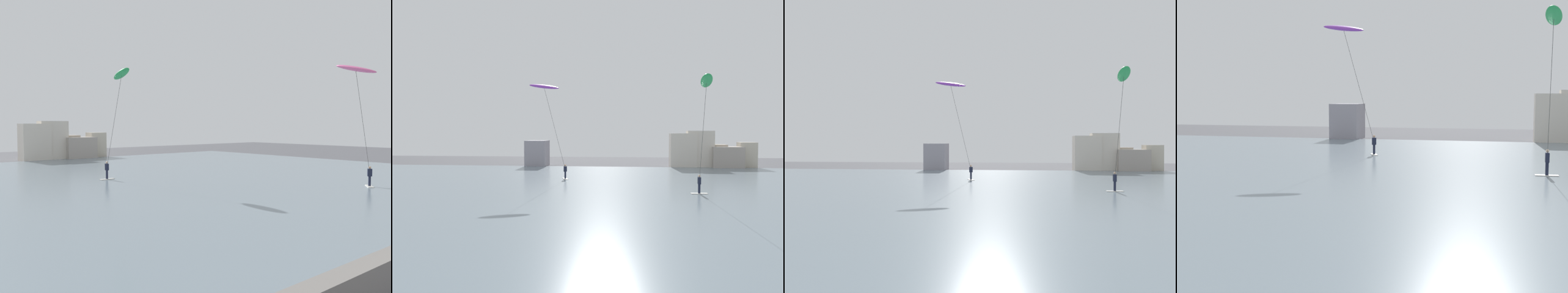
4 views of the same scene
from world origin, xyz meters
TOP-DOWN VIEW (x-y plane):
  - water_bay at (0.00, 30.54)m, footprint 84.00×52.00m
  - far_shore_buildings at (7.11, 57.59)m, footprint 35.31×4.02m
  - kitesurfer_green at (6.35, 29.48)m, footprint 1.45×4.62m
  - kitesurfer_purple at (-8.25, 38.62)m, footprint 3.91×4.21m

SIDE VIEW (x-z plane):
  - water_bay at x=0.00m, z-range 0.00..0.10m
  - far_shore_buildings at x=7.11m, z-range -0.62..5.00m
  - kitesurfer_green at x=6.35m, z-range 3.40..13.17m
  - kitesurfer_purple at x=-8.25m, z-range 4.02..14.57m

